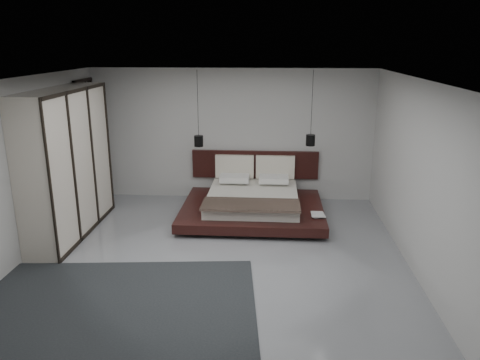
# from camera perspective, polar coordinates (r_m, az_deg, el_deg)

# --- Properties ---
(floor) EXTENTS (6.00, 6.00, 0.00)m
(floor) POSITION_cam_1_polar(r_m,az_deg,el_deg) (7.63, -2.91, -9.23)
(floor) COLOR gray
(floor) RESTS_ON ground
(ceiling) EXTENTS (6.00, 6.00, 0.00)m
(ceiling) POSITION_cam_1_polar(r_m,az_deg,el_deg) (6.90, -3.25, 12.24)
(ceiling) COLOR white
(ceiling) RESTS_ON wall_back
(wall_back) EXTENTS (6.00, 0.00, 6.00)m
(wall_back) POSITION_cam_1_polar(r_m,az_deg,el_deg) (10.05, -1.00, 5.52)
(wall_back) COLOR #AFAFAC
(wall_back) RESTS_ON floor
(wall_front) EXTENTS (6.00, 0.00, 6.00)m
(wall_front) POSITION_cam_1_polar(r_m,az_deg,el_deg) (4.36, -7.90, -9.60)
(wall_front) COLOR #AFAFAC
(wall_front) RESTS_ON floor
(wall_left) EXTENTS (0.00, 6.00, 6.00)m
(wall_left) POSITION_cam_1_polar(r_m,az_deg,el_deg) (8.07, -24.73, 1.27)
(wall_left) COLOR #AFAFAC
(wall_left) RESTS_ON floor
(wall_right) EXTENTS (0.00, 6.00, 6.00)m
(wall_right) POSITION_cam_1_polar(r_m,az_deg,el_deg) (7.40, 20.65, 0.47)
(wall_right) COLOR #AFAFAC
(wall_right) RESTS_ON floor
(lattice_screen) EXTENTS (0.05, 0.90, 2.60)m
(lattice_screen) POSITION_cam_1_polar(r_m,az_deg,el_deg) (10.23, -18.02, 4.33)
(lattice_screen) COLOR black
(lattice_screen) RESTS_ON floor
(bed) EXTENTS (2.72, 2.37, 1.07)m
(bed) POSITION_cam_1_polar(r_m,az_deg,el_deg) (9.25, 1.56, -2.62)
(bed) COLOR black
(bed) RESTS_ON floor
(book_lower) EXTENTS (0.25, 0.32, 0.03)m
(book_lower) POSITION_cam_1_polar(r_m,az_deg,el_deg) (8.67, 8.77, -4.25)
(book_lower) COLOR #99724C
(book_lower) RESTS_ON bed
(book_upper) EXTENTS (0.22, 0.30, 0.02)m
(book_upper) POSITION_cam_1_polar(r_m,az_deg,el_deg) (8.64, 8.67, -4.15)
(book_upper) COLOR #99724C
(book_upper) RESTS_ON book_lower
(pendant_left) EXTENTS (0.18, 0.18, 1.52)m
(pendant_left) POSITION_cam_1_polar(r_m,az_deg,el_deg) (9.47, -5.06, 4.79)
(pendant_left) COLOR black
(pendant_left) RESTS_ON ceiling
(pendant_right) EXTENTS (0.18, 0.18, 1.47)m
(pendant_right) POSITION_cam_1_polar(r_m,az_deg,el_deg) (9.37, 8.58, 4.86)
(pendant_right) COLOR black
(pendant_right) RESTS_ON ceiling
(wardrobe) EXTENTS (0.62, 2.61, 2.56)m
(wardrobe) POSITION_cam_1_polar(r_m,az_deg,el_deg) (8.68, -20.35, 1.94)
(wardrobe) COLOR beige
(wardrobe) RESTS_ON floor
(rug) EXTENTS (4.03, 3.06, 0.02)m
(rug) POSITION_cam_1_polar(r_m,az_deg,el_deg) (6.43, -15.86, -15.07)
(rug) COLOR black
(rug) RESTS_ON floor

